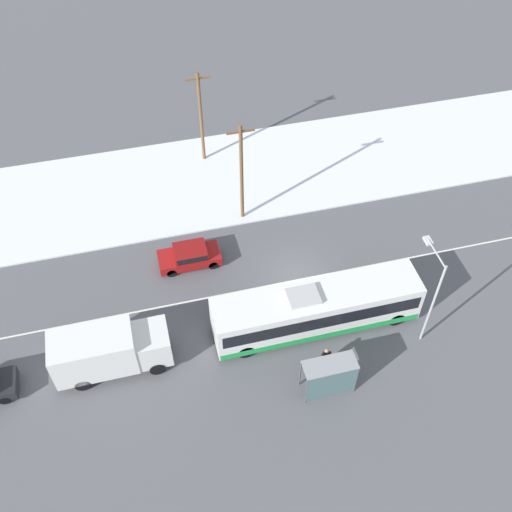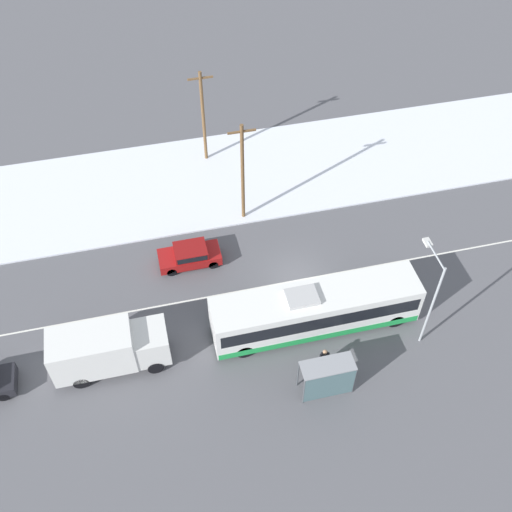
{
  "view_description": "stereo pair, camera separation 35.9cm",
  "coord_description": "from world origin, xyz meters",
  "views": [
    {
      "loc": [
        -8.57,
        -23.04,
        29.56
      ],
      "look_at": [
        -2.36,
        1.44,
        1.4
      ],
      "focal_mm": 42.0,
      "sensor_mm": 36.0,
      "label": 1
    },
    {
      "loc": [
        -8.22,
        -23.13,
        29.56
      ],
      "look_at": [
        -2.36,
        1.44,
        1.4
      ],
      "focal_mm": 42.0,
      "sensor_mm": 36.0,
      "label": 2
    }
  ],
  "objects": [
    {
      "name": "ground_plane",
      "position": [
        0.0,
        0.0,
        0.0
      ],
      "size": [
        120.0,
        120.0,
        0.0
      ],
      "primitive_type": "plane",
      "color": "#56565B"
    },
    {
      "name": "snow_lot",
      "position": [
        0.0,
        10.92,
        0.06
      ],
      "size": [
        80.0,
        10.3,
        0.12
      ],
      "color": "silver",
      "rests_on": "ground_plane"
    },
    {
      "name": "lane_marking_center",
      "position": [
        0.0,
        0.0,
        0.0
      ],
      "size": [
        60.0,
        0.12,
        0.0
      ],
      "color": "silver",
      "rests_on": "ground_plane"
    },
    {
      "name": "city_bus",
      "position": [
        0.01,
        -3.57,
        1.54
      ],
      "size": [
        12.21,
        2.57,
        3.14
      ],
      "color": "white",
      "rests_on": "ground_plane"
    },
    {
      "name": "box_truck",
      "position": [
        -12.0,
        -3.55,
        1.66
      ],
      "size": [
        6.41,
        2.3,
        3.02
      ],
      "color": "silver",
      "rests_on": "ground_plane"
    },
    {
      "name": "sedan_car",
      "position": [
        -6.37,
        3.11,
        0.75
      ],
      "size": [
        4.02,
        1.8,
        1.36
      ],
      "rotation": [
        0.0,
        0.0,
        3.14
      ],
      "color": "maroon",
      "rests_on": "ground_plane"
    },
    {
      "name": "pedestrian_at_stop",
      "position": [
        -0.32,
        -6.43,
        0.98
      ],
      "size": [
        0.58,
        0.26,
        1.6
      ],
      "color": "#23232D",
      "rests_on": "ground_plane"
    },
    {
      "name": "bus_shelter",
      "position": [
        -0.68,
        -8.08,
        1.68
      ],
      "size": [
        2.9,
        1.2,
        2.4
      ],
      "color": "gray",
      "rests_on": "ground_plane"
    },
    {
      "name": "streetlamp",
      "position": [
        5.76,
        -5.56,
        4.17
      ],
      "size": [
        0.36,
        2.44,
        6.51
      ],
      "color": "#9EA3A8",
      "rests_on": "ground_plane"
    },
    {
      "name": "utility_pole_roadside",
      "position": [
        -2.07,
        6.47,
        4.1
      ],
      "size": [
        1.8,
        0.24,
        7.83
      ],
      "color": "brown",
      "rests_on": "ground_plane"
    },
    {
      "name": "utility_pole_snowlot",
      "position": [
        -3.46,
        13.43,
        3.97
      ],
      "size": [
        1.8,
        0.24,
        7.56
      ],
      "color": "brown",
      "rests_on": "ground_plane"
    }
  ]
}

